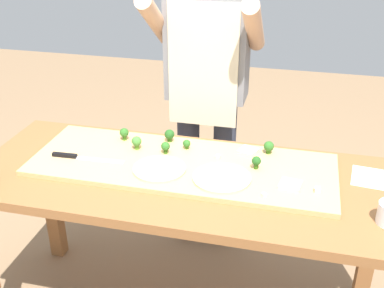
{
  "coord_description": "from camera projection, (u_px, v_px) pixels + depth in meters",
  "views": [
    {
      "loc": [
        0.42,
        -1.6,
        1.78
      ],
      "look_at": [
        0.01,
        0.11,
        0.89
      ],
      "focal_mm": 44.18,
      "sensor_mm": 36.0,
      "label": 1
    }
  ],
  "objects": [
    {
      "name": "cheese_crumble_c",
      "position": [
        264.0,
        195.0,
        1.74
      ],
      "size": [
        0.02,
        0.02,
        0.02
      ],
      "primitive_type": "cube",
      "rotation": [
        0.0,
        0.0,
        0.76
      ],
      "color": "silver",
      "rests_on": "cutting_board"
    },
    {
      "name": "prep_table",
      "position": [
        184.0,
        198.0,
        1.97
      ],
      "size": [
        1.76,
        0.71,
        0.8
      ],
      "color": "brown",
      "rests_on": "ground"
    },
    {
      "name": "broccoli_floret_back_mid",
      "position": [
        124.0,
        133.0,
        2.15
      ],
      "size": [
        0.04,
        0.04,
        0.06
      ],
      "color": "#366618",
      "rests_on": "cutting_board"
    },
    {
      "name": "broccoli_floret_center_right",
      "position": [
        169.0,
        135.0,
        2.14
      ],
      "size": [
        0.05,
        0.05,
        0.06
      ],
      "color": "#2C5915",
      "rests_on": "cutting_board"
    },
    {
      "name": "cheese_crumble_b",
      "position": [
        317.0,
        190.0,
        1.77
      ],
      "size": [
        0.02,
        0.02,
        0.02
      ],
      "primitive_type": "cube",
      "rotation": [
        0.0,
        0.0,
        0.05
      ],
      "color": "silver",
      "rests_on": "cutting_board"
    },
    {
      "name": "pizza_whole_cheese_artichoke",
      "position": [
        159.0,
        168.0,
        1.92
      ],
      "size": [
        0.22,
        0.22,
        0.02
      ],
      "color": "beige",
      "rests_on": "cutting_board"
    },
    {
      "name": "broccoli_floret_front_mid",
      "position": [
        269.0,
        147.0,
        2.03
      ],
      "size": [
        0.04,
        0.04,
        0.06
      ],
      "color": "#366618",
      "rests_on": "cutting_board"
    },
    {
      "name": "chefs_knife",
      "position": [
        78.0,
        157.0,
        2.01
      ],
      "size": [
        0.32,
        0.03,
        0.02
      ],
      "color": "#B7BABF",
      "rests_on": "cutting_board"
    },
    {
      "name": "pizza_slice_far_left",
      "position": [
        248.0,
        151.0,
        2.06
      ],
      "size": [
        0.1,
        0.1,
        0.01
      ],
      "primitive_type": "cube",
      "rotation": [
        0.0,
        0.0,
        -0.36
      ],
      "color": "beige",
      "rests_on": "cutting_board"
    },
    {
      "name": "cutting_board",
      "position": [
        182.0,
        165.0,
        1.98
      ],
      "size": [
        1.27,
        0.46,
        0.02
      ],
      "primitive_type": "cube",
      "color": "tan",
      "rests_on": "prep_table"
    },
    {
      "name": "broccoli_floret_center_left",
      "position": [
        256.0,
        161.0,
        1.92
      ],
      "size": [
        0.04,
        0.04,
        0.05
      ],
      "color": "#2C5915",
      "rests_on": "cutting_board"
    },
    {
      "name": "broccoli_floret_back_left",
      "position": [
        137.0,
        142.0,
        2.07
      ],
      "size": [
        0.04,
        0.04,
        0.06
      ],
      "color": "#487A23",
      "rests_on": "cutting_board"
    },
    {
      "name": "cheese_crumble_a",
      "position": [
        218.0,
        157.0,
        2.01
      ],
      "size": [
        0.02,
        0.02,
        0.02
      ],
      "primitive_type": "cube",
      "rotation": [
        0.0,
        0.0,
        1.42
      ],
      "color": "white",
      "rests_on": "cutting_board"
    },
    {
      "name": "pizza_slice_center",
      "position": [
        290.0,
        185.0,
        1.81
      ],
      "size": [
        0.09,
        0.09,
        0.01
      ],
      "primitive_type": "cube",
      "rotation": [
        0.0,
        0.0,
        -0.17
      ],
      "color": "beige",
      "rests_on": "cutting_board"
    },
    {
      "name": "broccoli_floret_front_right",
      "position": [
        187.0,
        144.0,
        2.08
      ],
      "size": [
        0.03,
        0.03,
        0.04
      ],
      "color": "#366618",
      "rests_on": "cutting_board"
    },
    {
      "name": "cook_center",
      "position": [
        207.0,
        79.0,
        2.38
      ],
      "size": [
        0.54,
        0.39,
        1.67
      ],
      "color": "#333847",
      "rests_on": "ground"
    },
    {
      "name": "pizza_whole_white_garlic",
      "position": [
        222.0,
        177.0,
        1.86
      ],
      "size": [
        0.23,
        0.23,
        0.02
      ],
      "color": "beige",
      "rests_on": "cutting_board"
    },
    {
      "name": "broccoli_floret_front_left",
      "position": [
        165.0,
        147.0,
        2.03
      ],
      "size": [
        0.04,
        0.04,
        0.05
      ],
      "color": "#366618",
      "rests_on": "cutting_board"
    },
    {
      "name": "recipe_note",
      "position": [
        368.0,
        177.0,
        1.91
      ],
      "size": [
        0.15,
        0.18,
        0.0
      ],
      "primitive_type": "cube",
      "rotation": [
        0.0,
        0.0,
        -0.11
      ],
      "color": "white",
      "rests_on": "prep_table"
    }
  ]
}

